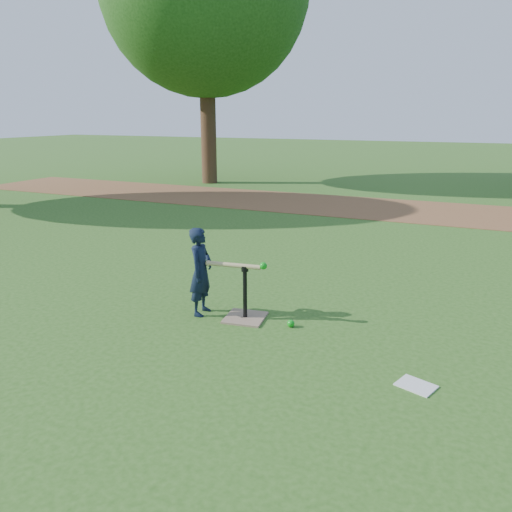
% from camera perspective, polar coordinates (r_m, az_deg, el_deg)
% --- Properties ---
extents(ground, '(80.00, 80.00, 0.00)m').
position_cam_1_polar(ground, '(5.58, -1.10, -7.35)').
color(ground, '#285116').
rests_on(ground, ground).
extents(dirt_strip, '(24.00, 3.00, 0.01)m').
position_cam_1_polar(dirt_strip, '(12.53, 13.58, 5.36)').
color(dirt_strip, brown).
rests_on(dirt_strip, ground).
extents(child, '(0.27, 0.39, 1.00)m').
position_cam_1_polar(child, '(5.63, -6.31, -1.78)').
color(child, black).
rests_on(child, ground).
extents(wiffle_ball_ground, '(0.08, 0.08, 0.08)m').
position_cam_1_polar(wiffle_ball_ground, '(5.41, 4.01, -7.70)').
color(wiffle_ball_ground, '#0D9916').
rests_on(wiffle_ball_ground, ground).
extents(clipboard, '(0.36, 0.32, 0.01)m').
position_cam_1_polar(clipboard, '(4.53, 17.82, -13.91)').
color(clipboard, silver).
rests_on(clipboard, ground).
extents(batting_tee, '(0.48, 0.48, 0.61)m').
position_cam_1_polar(batting_tee, '(5.58, -1.25, -6.11)').
color(batting_tee, '#8A7057').
rests_on(batting_tee, ground).
extents(swing_action, '(0.70, 0.15, 0.09)m').
position_cam_1_polar(swing_action, '(5.43, -2.14, -1.06)').
color(swing_action, tan).
rests_on(swing_action, ground).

